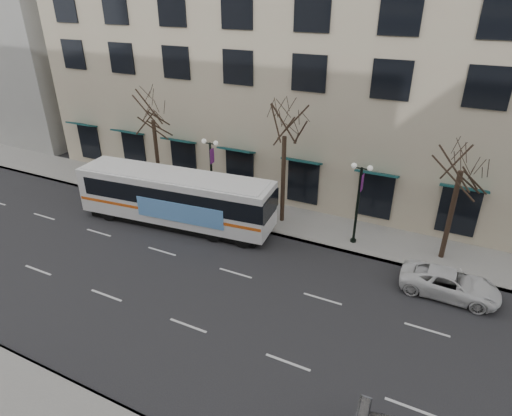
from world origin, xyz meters
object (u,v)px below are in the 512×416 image
Objects in this scene: tree_far_mid at (285,121)px; tree_far_right at (465,154)px; white_pickup at (450,283)px; lamp_post_right at (358,201)px; lamp_post_left at (211,172)px; city_bus at (176,197)px; tree_far_left at (152,107)px.

tree_far_right is at bearing -0.00° from tree_far_mid.
tree_far_mid is 12.74m from white_pickup.
lamp_post_right is (5.01, -0.60, -3.96)m from tree_far_mid.
white_pickup is (15.60, -2.70, -2.27)m from lamp_post_left.
city_bus reaches higher than white_pickup.
tree_far_right is 1.55× the size of lamp_post_left.
tree_far_right reaches higher than white_pickup.
white_pickup is at bearing -79.50° from tree_far_right.
lamp_post_right is at bearing 0.00° from lamp_post_left.
tree_far_mid is 1.64× the size of lamp_post_right.
city_bus is (-1.12, -2.60, -1.01)m from lamp_post_left.
tree_far_right is 1.55× the size of lamp_post_right.
white_pickup is at bearing -17.29° from tree_far_mid.
tree_far_left reaches higher than city_bus.
tree_far_right is 6.11m from lamp_post_right.
tree_far_left is 15.48m from lamp_post_right.
lamp_post_right is at bearing 7.53° from city_bus.
lamp_post_left is at bearing -177.71° from tree_far_right.
lamp_post_left is (-14.99, -0.60, -3.48)m from tree_far_right.
tree_far_right is at bearing 2.29° from lamp_post_left.
city_bus is at bearing -152.36° from tree_far_mid.
lamp_post_right is at bearing -173.15° from tree_far_right.
lamp_post_right is at bearing 64.77° from white_pickup.
tree_far_left is 1.03× the size of tree_far_right.
tree_far_right reaches higher than city_bus.
tree_far_left is at bearing 134.94° from city_bus.
tree_far_mid is 8.50m from city_bus.
tree_far_left reaches higher than white_pickup.
tree_far_mid is at bearing 73.23° from white_pickup.
tree_far_mid is 0.64× the size of city_bus.
lamp_post_left is 3.00m from city_bus.
tree_far_mid reaches higher than city_bus.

